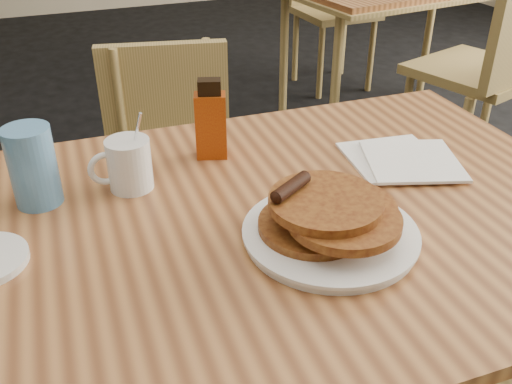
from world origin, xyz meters
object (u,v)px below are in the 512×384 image
coffee_mug (128,164)px  blue_tumbler (33,166)px  syrup_bottle (211,122)px  chair_main_far (177,163)px  pancake_plate (330,223)px  main_table (262,234)px  chair_neighbor_near (501,50)px

coffee_mug → blue_tumbler: (-0.16, 0.01, 0.02)m
syrup_bottle → blue_tumbler: syrup_bottle is taller
chair_main_far → syrup_bottle: (-0.04, -0.48, 0.34)m
chair_main_far → blue_tumbler: size_ratio=5.77×
pancake_plate → syrup_bottle: size_ratio=1.73×
main_table → chair_neighbor_near: bearing=33.6°
blue_tumbler → syrup_bottle: bearing=9.5°
chair_neighbor_near → syrup_bottle: chair_neighbor_near is taller
chair_neighbor_near → main_table: bearing=-163.0°
chair_main_far → chair_neighbor_near: (1.38, 0.21, 0.13)m
pancake_plate → syrup_bottle: 0.36m
chair_neighbor_near → pancake_plate: size_ratio=3.65×
syrup_bottle → blue_tumbler: (-0.34, -0.06, -0.00)m
chair_main_far → chair_neighbor_near: 1.40m
coffee_mug → blue_tumbler: coffee_mug is taller
chair_main_far → pancake_plate: (0.05, -0.83, 0.29)m
coffee_mug → blue_tumbler: 0.16m
chair_main_far → syrup_bottle: 0.59m
main_table → syrup_bottle: size_ratio=8.09×
chair_neighbor_near → blue_tumbler: bearing=-173.6°
syrup_bottle → blue_tumbler: size_ratio=1.14×
pancake_plate → blue_tumbler: 0.52m
syrup_bottle → pancake_plate: bearing=-58.0°
coffee_mug → blue_tumbler: size_ratio=1.05×
chair_neighbor_near → coffee_mug: size_ratio=6.83×
chair_main_far → pancake_plate: bearing=-74.4°
chair_neighbor_near → pancake_plate: 1.70m
chair_main_far → coffee_mug: 0.67m
chair_neighbor_near → pancake_plate: bearing=-158.7°
chair_main_far → coffee_mug: coffee_mug is taller
main_table → chair_neighbor_near: size_ratio=1.28×
chair_main_far → chair_neighbor_near: size_ratio=0.80×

